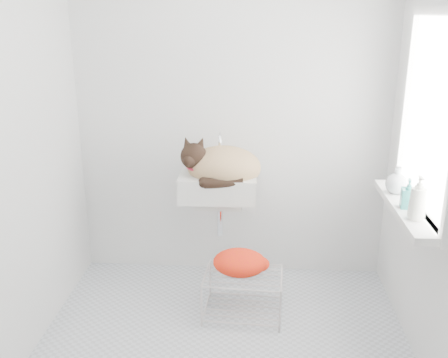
# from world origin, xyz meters

# --- Properties ---
(floor) EXTENTS (2.20, 2.00, 0.02)m
(floor) POSITION_xyz_m (0.00, 0.00, 0.00)
(floor) COLOR silver
(floor) RESTS_ON ground
(back_wall) EXTENTS (2.20, 0.02, 2.50)m
(back_wall) POSITION_xyz_m (0.00, 1.00, 1.25)
(back_wall) COLOR silver
(back_wall) RESTS_ON ground
(right_wall) EXTENTS (0.02, 2.00, 2.50)m
(right_wall) POSITION_xyz_m (1.10, 0.00, 1.25)
(right_wall) COLOR silver
(right_wall) RESTS_ON ground
(left_wall) EXTENTS (0.02, 2.00, 2.50)m
(left_wall) POSITION_xyz_m (-1.10, 0.00, 1.25)
(left_wall) COLOR silver
(left_wall) RESTS_ON ground
(window_glass) EXTENTS (0.01, 0.80, 1.00)m
(window_glass) POSITION_xyz_m (1.09, 0.20, 1.35)
(window_glass) COLOR white
(window_glass) RESTS_ON right_wall
(window_frame) EXTENTS (0.04, 0.90, 1.10)m
(window_frame) POSITION_xyz_m (1.07, 0.20, 1.35)
(window_frame) COLOR white
(window_frame) RESTS_ON right_wall
(windowsill) EXTENTS (0.16, 0.88, 0.04)m
(windowsill) POSITION_xyz_m (1.01, 0.20, 0.83)
(windowsill) COLOR white
(windowsill) RESTS_ON right_wall
(sink) EXTENTS (0.51, 0.44, 0.20)m
(sink) POSITION_xyz_m (-0.08, 0.74, 0.85)
(sink) COLOR silver
(sink) RESTS_ON back_wall
(faucet) EXTENTS (0.18, 0.13, 0.18)m
(faucet) POSITION_xyz_m (-0.08, 0.92, 0.99)
(faucet) COLOR silver
(faucet) RESTS_ON sink
(cat) EXTENTS (0.54, 0.47, 0.32)m
(cat) POSITION_xyz_m (-0.07, 0.72, 0.89)
(cat) COLOR tan
(cat) RESTS_ON sink
(wire_rack) EXTENTS (0.50, 0.37, 0.29)m
(wire_rack) POSITION_xyz_m (0.11, 0.37, 0.15)
(wire_rack) COLOR beige
(wire_rack) RESTS_ON floor
(towel) EXTENTS (0.36, 0.27, 0.14)m
(towel) POSITION_xyz_m (0.08, 0.39, 0.32)
(towel) COLOR #E44900
(towel) RESTS_ON wire_rack
(bottle_a) EXTENTS (0.08, 0.08, 0.20)m
(bottle_a) POSITION_xyz_m (1.00, -0.00, 0.85)
(bottle_a) COLOR white
(bottle_a) RESTS_ON windowsill
(bottle_b) EXTENTS (0.08, 0.08, 0.16)m
(bottle_b) POSITION_xyz_m (1.00, 0.16, 0.85)
(bottle_b) COLOR #267A76
(bottle_b) RESTS_ON windowsill
(bottle_c) EXTENTS (0.17, 0.17, 0.17)m
(bottle_c) POSITION_xyz_m (1.00, 0.40, 0.85)
(bottle_c) COLOR silver
(bottle_c) RESTS_ON windowsill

